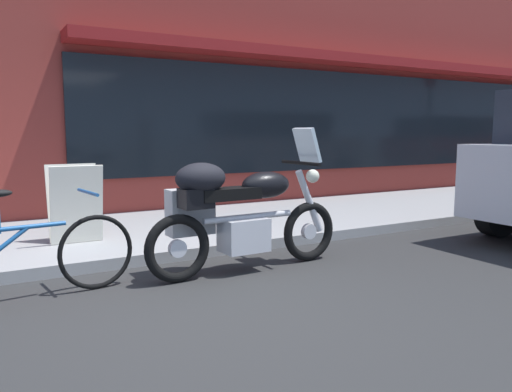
# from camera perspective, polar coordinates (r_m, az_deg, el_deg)

# --- Properties ---
(ground_plane) EXTENTS (80.00, 80.00, 0.00)m
(ground_plane) POSITION_cam_1_polar(r_m,az_deg,el_deg) (4.01, -5.83, -12.36)
(ground_plane) COLOR #2B2B2B
(storefront_building) EXTENTS (24.68, 0.90, 5.68)m
(storefront_building) POSITION_cam_1_polar(r_m,az_deg,el_deg) (12.63, 22.50, 13.30)
(storefront_building) COLOR maroon
(storefront_building) RESTS_ON ground_plane
(touring_motorcycle) EXTENTS (2.10, 0.64, 1.39)m
(touring_motorcycle) POSITION_cam_1_polar(r_m,az_deg,el_deg) (4.81, -2.44, -1.67)
(touring_motorcycle) COLOR black
(touring_motorcycle) RESTS_ON ground_plane
(parked_bicycle) EXTENTS (1.72, 0.48, 0.91)m
(parked_bicycle) POSITION_cam_1_polar(r_m,az_deg,el_deg) (4.40, -24.45, -6.35)
(parked_bicycle) COLOR black
(parked_bicycle) RESTS_ON ground_plane
(sandwich_board_sign) EXTENTS (0.55, 0.40, 0.86)m
(sandwich_board_sign) POSITION_cam_1_polar(r_m,az_deg,el_deg) (5.93, -19.79, -0.81)
(sandwich_board_sign) COLOR silver
(sandwich_board_sign) RESTS_ON sidewalk_curb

